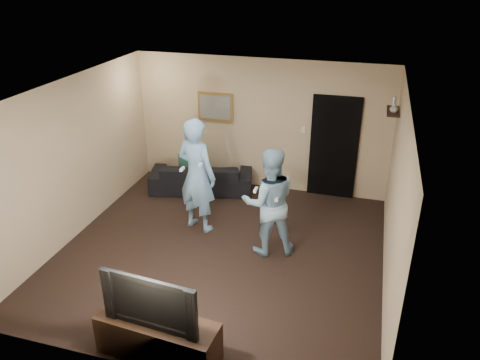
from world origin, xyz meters
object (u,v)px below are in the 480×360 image
(wii_player_left, at_px, (197,175))
(tv_console, at_px, (158,338))
(sofa, at_px, (201,176))
(wii_player_right, at_px, (269,202))
(television, at_px, (154,298))

(wii_player_left, bearing_deg, tv_console, -78.50)
(tv_console, bearing_deg, sofa, 108.44)
(sofa, xyz_separation_m, tv_console, (1.04, -4.24, -0.04))
(sofa, bearing_deg, tv_console, 90.55)
(sofa, distance_m, wii_player_right, 2.56)
(sofa, distance_m, wii_player_left, 1.61)
(tv_console, distance_m, wii_player_left, 3.01)
(television, distance_m, wii_player_left, 2.92)
(wii_player_right, bearing_deg, sofa, 135.33)
(tv_console, bearing_deg, wii_player_left, 106.14)
(tv_console, xyz_separation_m, wii_player_left, (-0.58, 2.86, 0.74))
(tv_console, height_order, wii_player_left, wii_player_left)
(sofa, height_order, wii_player_right, wii_player_right)
(sofa, bearing_deg, television, 90.55)
(television, relative_size, wii_player_left, 0.58)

